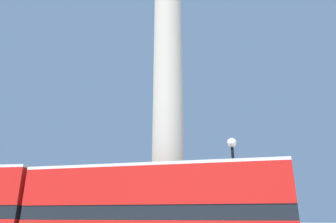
% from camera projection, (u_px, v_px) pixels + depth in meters
% --- Properties ---
extents(monument_column, '(5.04, 5.04, 27.38)m').
position_uv_depth(monument_column, '(168.00, 86.00, 18.91)').
color(monument_column, '#BCB29E').
rests_on(monument_column, ground_plane).
extents(bus_a, '(10.67, 2.92, 4.24)m').
position_uv_depth(bus_a, '(154.00, 214.00, 12.14)').
color(bus_a, red).
rests_on(bus_a, ground_plane).
extents(street_lamp, '(0.48, 0.48, 6.00)m').
position_uv_depth(street_lamp, '(235.00, 185.00, 14.46)').
color(street_lamp, black).
rests_on(street_lamp, ground_plane).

